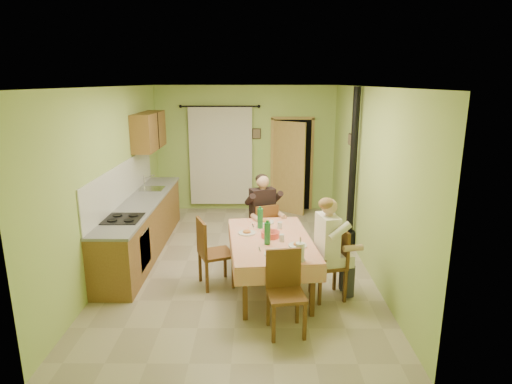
{
  "coord_description": "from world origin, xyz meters",
  "views": [
    {
      "loc": [
        0.28,
        -6.56,
        2.88
      ],
      "look_at": [
        0.25,
        0.1,
        1.15
      ],
      "focal_mm": 30.0,
      "sensor_mm": 36.0,
      "label": 1
    }
  ],
  "objects_px": {
    "dining_table": "(271,263)",
    "chair_right": "(329,277)",
    "chair_far": "(263,241)",
    "man_far": "(263,207)",
    "chair_left": "(215,266)",
    "man_right": "(330,237)",
    "chair_near": "(286,309)",
    "stove_flue": "(351,192)"
  },
  "relations": [
    {
      "from": "dining_table",
      "to": "chair_right",
      "type": "xyz_separation_m",
      "value": [
        0.79,
        -0.26,
        -0.09
      ]
    },
    {
      "from": "chair_far",
      "to": "man_far",
      "type": "height_order",
      "value": "man_far"
    },
    {
      "from": "chair_left",
      "to": "man_right",
      "type": "relative_size",
      "value": 0.73
    },
    {
      "from": "chair_far",
      "to": "chair_near",
      "type": "relative_size",
      "value": 0.97
    },
    {
      "from": "chair_far",
      "to": "chair_right",
      "type": "height_order",
      "value": "chair_right"
    },
    {
      "from": "chair_far",
      "to": "man_far",
      "type": "bearing_deg",
      "value": 90.0
    },
    {
      "from": "chair_right",
      "to": "chair_left",
      "type": "bearing_deg",
      "value": 64.38
    },
    {
      "from": "dining_table",
      "to": "man_right",
      "type": "xyz_separation_m",
      "value": [
        0.77,
        -0.26,
        0.5
      ]
    },
    {
      "from": "chair_left",
      "to": "stove_flue",
      "type": "xyz_separation_m",
      "value": [
        2.24,
        1.46,
        0.73
      ]
    },
    {
      "from": "chair_right",
      "to": "chair_left",
      "type": "xyz_separation_m",
      "value": [
        -1.58,
        0.36,
        0.0
      ]
    },
    {
      "from": "man_right",
      "to": "chair_left",
      "type": "bearing_deg",
      "value": 64.17
    },
    {
      "from": "chair_right",
      "to": "chair_left",
      "type": "relative_size",
      "value": 0.97
    },
    {
      "from": "chair_near",
      "to": "man_far",
      "type": "bearing_deg",
      "value": -92.28
    },
    {
      "from": "dining_table",
      "to": "stove_flue",
      "type": "distance_m",
      "value": 2.22
    },
    {
      "from": "chair_far",
      "to": "chair_right",
      "type": "relative_size",
      "value": 0.97
    },
    {
      "from": "chair_far",
      "to": "chair_left",
      "type": "distance_m",
      "value": 1.24
    },
    {
      "from": "dining_table",
      "to": "man_right",
      "type": "bearing_deg",
      "value": -24.55
    },
    {
      "from": "chair_right",
      "to": "chair_left",
      "type": "height_order",
      "value": "chair_left"
    },
    {
      "from": "dining_table",
      "to": "chair_near",
      "type": "xyz_separation_m",
      "value": [
        0.15,
        -1.1,
        -0.09
      ]
    },
    {
      "from": "chair_near",
      "to": "man_far",
      "type": "distance_m",
      "value": 2.32
    },
    {
      "from": "dining_table",
      "to": "chair_far",
      "type": "height_order",
      "value": "chair_far"
    },
    {
      "from": "man_far",
      "to": "stove_flue",
      "type": "xyz_separation_m",
      "value": [
        1.53,
        0.43,
        0.15
      ]
    },
    {
      "from": "man_far",
      "to": "chair_far",
      "type": "bearing_deg",
      "value": -90.0
    },
    {
      "from": "man_far",
      "to": "man_right",
      "type": "relative_size",
      "value": 1.0
    },
    {
      "from": "chair_far",
      "to": "chair_near",
      "type": "height_order",
      "value": "chair_near"
    },
    {
      "from": "chair_near",
      "to": "man_far",
      "type": "height_order",
      "value": "man_far"
    },
    {
      "from": "chair_far",
      "to": "chair_near",
      "type": "xyz_separation_m",
      "value": [
        0.24,
        -2.22,
        0.0
      ]
    },
    {
      "from": "man_right",
      "to": "chair_near",
      "type": "bearing_deg",
      "value": 130.57
    },
    {
      "from": "chair_far",
      "to": "man_far",
      "type": "relative_size",
      "value": 0.68
    },
    {
      "from": "chair_right",
      "to": "stove_flue",
      "type": "distance_m",
      "value": 2.07
    },
    {
      "from": "dining_table",
      "to": "man_far",
      "type": "xyz_separation_m",
      "value": [
        -0.09,
        1.13,
        0.5
      ]
    },
    {
      "from": "dining_table",
      "to": "chair_right",
      "type": "height_order",
      "value": "chair_right"
    },
    {
      "from": "chair_near",
      "to": "chair_right",
      "type": "distance_m",
      "value": 1.06
    },
    {
      "from": "chair_far",
      "to": "chair_right",
      "type": "xyz_separation_m",
      "value": [
        0.87,
        -1.37,
        0.0
      ]
    },
    {
      "from": "chair_left",
      "to": "dining_table",
      "type": "bearing_deg",
      "value": 60.78
    },
    {
      "from": "dining_table",
      "to": "chair_right",
      "type": "distance_m",
      "value": 0.83
    },
    {
      "from": "chair_far",
      "to": "chair_right",
      "type": "bearing_deg",
      "value": -78.08
    },
    {
      "from": "dining_table",
      "to": "man_right",
      "type": "relative_size",
      "value": 1.42
    },
    {
      "from": "chair_far",
      "to": "stove_flue",
      "type": "xyz_separation_m",
      "value": [
        1.53,
        0.44,
        0.74
      ]
    },
    {
      "from": "man_right",
      "to": "chair_right",
      "type": "bearing_deg",
      "value": -90.0
    },
    {
      "from": "chair_near",
      "to": "stove_flue",
      "type": "xyz_separation_m",
      "value": [
        1.29,
        2.66,
        0.73
      ]
    },
    {
      "from": "chair_far",
      "to": "stove_flue",
      "type": "relative_size",
      "value": 0.34
    }
  ]
}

